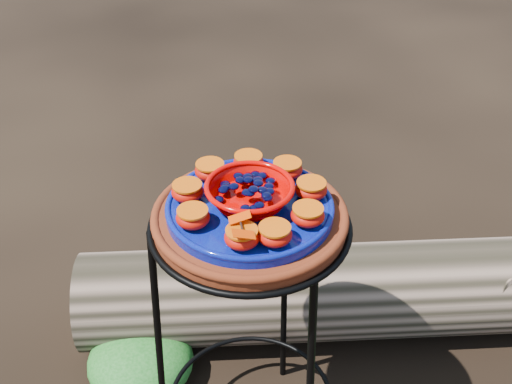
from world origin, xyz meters
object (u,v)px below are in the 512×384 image
at_px(plant_stand, 251,345).
at_px(red_bowl, 250,195).
at_px(driftwood_log, 343,291).
at_px(terracotta_saucer, 250,219).
at_px(cobalt_plate, 250,209).

xyz_separation_m(plant_stand, red_bowl, (0.00, 0.00, 0.42)).
bearing_deg(driftwood_log, terracotta_saucer, -101.17).
distance_m(terracotta_saucer, driftwood_log, 0.74).
relative_size(terracotta_saucer, red_bowl, 2.33).
distance_m(terracotta_saucer, cobalt_plate, 0.03).
relative_size(plant_stand, red_bowl, 4.32).
bearing_deg(terracotta_saucer, cobalt_plate, 0.00).
distance_m(plant_stand, red_bowl, 0.42).
xyz_separation_m(terracotta_saucer, cobalt_plate, (0.00, 0.00, 0.03)).
height_order(plant_stand, terracotta_saucer, terracotta_saucer).
distance_m(red_bowl, driftwood_log, 0.79).
relative_size(plant_stand, cobalt_plate, 2.16).
bearing_deg(plant_stand, cobalt_plate, 0.00).
distance_m(terracotta_saucer, red_bowl, 0.06).
bearing_deg(driftwood_log, cobalt_plate, -101.17).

